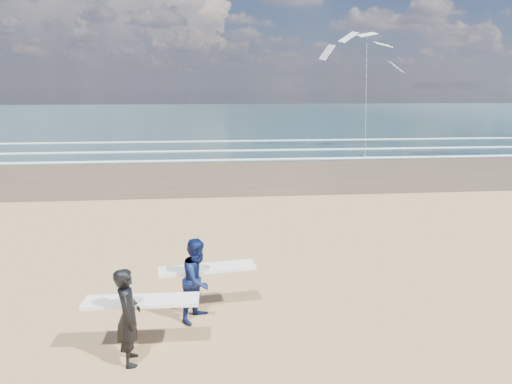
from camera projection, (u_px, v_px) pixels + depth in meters
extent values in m
cube|color=#4D3B29|center=(501.00, 168.00, 28.83)|extent=(220.00, 12.00, 0.01)
cube|color=#1A363A|center=(314.00, 115.00, 81.17)|extent=(220.00, 100.00, 0.02)
cube|color=white|center=(460.00, 156.00, 33.48)|extent=(220.00, 0.50, 0.05)
cube|color=white|center=(431.00, 148.00, 38.03)|extent=(220.00, 0.50, 0.05)
cube|color=white|center=(399.00, 139.00, 44.33)|extent=(220.00, 0.50, 0.05)
imported|color=black|center=(128.00, 316.00, 8.45)|extent=(0.57, 0.76, 1.89)
cube|color=white|center=(142.00, 301.00, 8.77)|extent=(2.21, 0.58, 0.07)
imported|color=#0B1742|center=(198.00, 279.00, 10.08)|extent=(1.10, 1.16, 1.88)
cube|color=white|center=(207.00, 268.00, 10.42)|extent=(2.25, 0.82, 0.07)
cube|color=slate|center=(365.00, 156.00, 33.58)|extent=(0.12, 0.12, 0.10)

